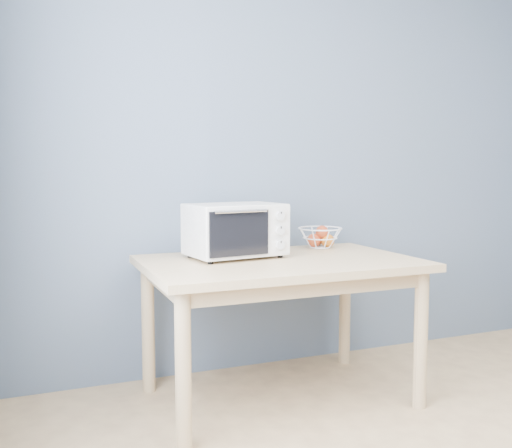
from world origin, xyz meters
name	(u,v)px	position (x,y,z in m)	size (l,w,h in m)	color
dining_table	(280,279)	(-0.61, 1.70, 0.65)	(1.40, 0.90, 0.75)	tan
toaster_oven	(232,230)	(-0.82, 1.84, 0.90)	(0.53, 0.42, 0.29)	beige
fruit_basket	(320,237)	(-0.21, 2.01, 0.82)	(0.28, 0.28, 0.13)	white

